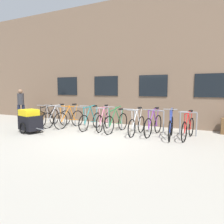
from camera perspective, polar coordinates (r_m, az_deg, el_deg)
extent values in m
plane|color=#B2ADA0|center=(7.61, -4.63, -7.00)|extent=(42.00, 42.00, 0.00)
cube|color=#7A604C|center=(13.42, 9.62, 11.45)|extent=(28.00, 6.51, 5.92)
cube|color=black|center=(12.06, -11.89, 6.77)|extent=(1.30, 0.04, 0.96)
cube|color=black|center=(10.76, -1.64, 6.96)|extent=(1.30, 0.04, 0.96)
cube|color=black|center=(9.89, 10.89, 6.90)|extent=(1.30, 0.04, 0.96)
cube|color=black|center=(9.56, 25.02, 6.44)|extent=(1.30, 0.04, 0.96)
cylinder|color=gray|center=(11.01, -14.91, -0.71)|extent=(0.05, 0.05, 0.88)
cylinder|color=gray|center=(10.65, -12.55, -0.88)|extent=(0.05, 0.05, 0.88)
cylinder|color=gray|center=(10.78, -13.81, 1.52)|extent=(0.58, 0.05, 0.05)
cylinder|color=gray|center=(10.27, -9.83, -1.08)|extent=(0.05, 0.05, 0.88)
cylinder|color=gray|center=(9.95, -7.11, -1.28)|extent=(0.05, 0.05, 0.88)
cylinder|color=gray|center=(10.06, -8.53, 1.30)|extent=(0.58, 0.05, 0.05)
cylinder|color=gray|center=(9.63, -4.01, -1.50)|extent=(0.05, 0.05, 0.88)
cylinder|color=gray|center=(9.36, -0.93, -1.72)|extent=(0.05, 0.05, 0.88)
cylinder|color=gray|center=(9.44, -2.50, 1.03)|extent=(0.58, 0.05, 0.05)
cylinder|color=gray|center=(9.10, 2.57, -1.95)|extent=(0.05, 0.05, 0.88)
cylinder|color=gray|center=(8.89, 6.00, -2.18)|extent=(0.05, 0.05, 0.88)
cylinder|color=gray|center=(8.94, 4.29, 0.71)|extent=(0.58, 0.05, 0.05)
cylinder|color=gray|center=(8.70, 9.86, -2.43)|extent=(0.05, 0.05, 0.88)
cylinder|color=gray|center=(8.56, 13.58, -2.65)|extent=(0.05, 0.05, 0.88)
cylinder|color=gray|center=(8.57, 11.77, 0.36)|extent=(0.58, 0.05, 0.05)
cylinder|color=gray|center=(8.46, 17.70, -2.89)|extent=(0.05, 0.05, 0.88)
cylinder|color=gray|center=(8.40, 21.62, -3.10)|extent=(0.05, 0.05, 0.88)
cylinder|color=gray|center=(8.37, 19.77, -0.03)|extent=(0.58, 0.05, 0.05)
torus|color=black|center=(10.09, -9.20, -1.69)|extent=(0.18, 0.74, 0.75)
torus|color=black|center=(9.42, -13.56, -2.36)|extent=(0.18, 0.74, 0.75)
cylinder|color=orange|center=(9.57, -12.34, -0.64)|extent=(0.12, 0.48, 0.64)
cylinder|color=orange|center=(9.82, -10.65, -0.21)|extent=(0.10, 0.36, 0.71)
cylinder|color=orange|center=(9.64, -11.67, 1.50)|extent=(0.18, 0.77, 0.11)
cylinder|color=orange|center=(9.92, -10.23, -2.00)|extent=(0.12, 0.50, 0.08)
cylinder|color=orange|center=(9.99, -9.60, 0.07)|extent=(0.06, 0.20, 0.65)
cylinder|color=orange|center=(9.40, -13.49, -0.63)|extent=(0.04, 0.08, 0.57)
cube|color=black|center=(9.90, -10.01, 2.04)|extent=(0.13, 0.21, 0.06)
cylinder|color=gray|center=(9.39, -13.42, 1.28)|extent=(0.44, 0.11, 0.03)
torus|color=black|center=(8.63, 12.17, -3.17)|extent=(0.12, 0.73, 0.73)
torus|color=black|center=(7.68, 9.56, -4.30)|extent=(0.12, 0.73, 0.73)
cylinder|color=#722D99|center=(7.89, 10.38, -1.91)|extent=(0.09, 0.50, 0.70)
cylinder|color=#722D99|center=(8.26, 11.40, -1.58)|extent=(0.07, 0.37, 0.69)
cylinder|color=#722D99|center=(8.00, 10.87, 0.62)|extent=(0.12, 0.80, 0.04)
cylinder|color=#722D99|center=(8.39, 11.57, -3.61)|extent=(0.08, 0.52, 0.08)
cylinder|color=#722D99|center=(8.50, 12.01, -1.20)|extent=(0.05, 0.20, 0.63)
cylinder|color=#722D99|center=(7.65, 9.68, -1.96)|extent=(0.04, 0.08, 0.63)
cube|color=black|center=(8.38, 11.86, 1.03)|extent=(0.12, 0.21, 0.06)
cylinder|color=gray|center=(7.63, 9.80, 0.62)|extent=(0.44, 0.07, 0.03)
torus|color=black|center=(9.04, 2.90, -2.60)|extent=(0.12, 0.73, 0.73)
torus|color=black|center=(8.13, -0.83, -3.61)|extent=(0.12, 0.73, 0.73)
cylinder|color=#1E7238|center=(8.33, 0.27, -1.19)|extent=(0.09, 0.52, 0.75)
cylinder|color=#1E7238|center=(8.70, 1.75, -1.40)|extent=(0.08, 0.39, 0.59)
cylinder|color=#1E7238|center=(8.45, 0.92, 0.86)|extent=(0.13, 0.85, 0.20)
cylinder|color=#1E7238|center=(8.81, 2.04, -3.00)|extent=(0.08, 0.54, 0.08)
cylinder|color=#1E7238|center=(8.92, 2.62, -1.04)|extent=(0.05, 0.20, 0.53)
cylinder|color=#1E7238|center=(8.10, -0.74, -1.22)|extent=(0.04, 0.08, 0.68)
cube|color=black|center=(8.81, 2.35, 0.76)|extent=(0.12, 0.21, 0.06)
cylinder|color=gray|center=(8.08, -0.64, 1.39)|extent=(0.44, 0.07, 0.03)
torus|color=black|center=(10.89, -15.18, -1.22)|extent=(0.11, 0.76, 0.75)
torus|color=black|center=(10.11, -18.47, -1.91)|extent=(0.11, 0.76, 0.75)
cylinder|color=black|center=(10.29, -17.57, -0.19)|extent=(0.08, 0.48, 0.68)
cylinder|color=black|center=(10.59, -16.28, -0.20)|extent=(0.07, 0.35, 0.59)
cylinder|color=black|center=(10.38, -17.08, 1.47)|extent=(0.11, 0.77, 0.12)
cylinder|color=black|center=(10.70, -15.95, -1.53)|extent=(0.07, 0.50, 0.08)
cylinder|color=black|center=(10.79, -15.50, 0.08)|extent=(0.04, 0.20, 0.53)
cylinder|color=black|center=(10.09, -18.44, -0.19)|extent=(0.04, 0.08, 0.60)
cube|color=black|center=(10.69, -15.82, 1.58)|extent=(0.12, 0.21, 0.06)
cylinder|color=gray|center=(10.08, -18.42, 1.69)|extent=(0.44, 0.07, 0.03)
torus|color=black|center=(9.42, -1.15, -2.25)|extent=(0.14, 0.72, 0.73)
torus|color=black|center=(8.50, -3.35, -3.21)|extent=(0.14, 0.72, 0.73)
cylinder|color=pink|center=(8.71, -2.71, -1.17)|extent=(0.10, 0.48, 0.66)
cylinder|color=pink|center=(9.07, -1.86, -0.70)|extent=(0.08, 0.35, 0.71)
cylinder|color=pink|center=(8.82, -2.36, 1.20)|extent=(0.14, 0.76, 0.09)
cylinder|color=pink|center=(9.19, -1.66, -2.63)|extent=(0.09, 0.50, 0.08)
cylinder|color=pink|center=(9.29, -1.34, -0.36)|extent=(0.05, 0.20, 0.65)
cylinder|color=pink|center=(8.48, -3.30, -1.20)|extent=(0.04, 0.08, 0.60)
cube|color=black|center=(9.17, -1.53, 1.76)|extent=(0.13, 0.21, 0.06)
cylinder|color=gray|center=(8.47, -3.26, 1.01)|extent=(0.44, 0.09, 0.03)
torus|color=black|center=(8.36, 15.67, -3.59)|extent=(0.12, 0.73, 0.73)
torus|color=black|center=(7.31, 15.10, -5.00)|extent=(0.12, 0.73, 0.73)
cylinder|color=#233893|center=(7.54, 15.34, -2.18)|extent=(0.09, 0.52, 0.77)
cylinder|color=#233893|center=(7.96, 15.56, -2.06)|extent=(0.08, 0.39, 0.68)
cylinder|color=#233893|center=(7.68, 15.52, 0.44)|extent=(0.13, 0.85, 0.12)
cylinder|color=#233893|center=(8.10, 15.54, -4.09)|extent=(0.08, 0.54, 0.08)
cylinder|color=#233893|center=(8.22, 15.70, -1.62)|extent=(0.05, 0.20, 0.61)
cylinder|color=#233893|center=(7.27, 15.19, -2.28)|extent=(0.04, 0.08, 0.70)
cube|color=black|center=(8.10, 15.72, 0.64)|extent=(0.12, 0.21, 0.06)
cylinder|color=gray|center=(7.25, 15.30, 0.70)|extent=(0.44, 0.07, 0.03)
torus|color=black|center=(8.39, 20.38, -3.80)|extent=(0.12, 0.70, 0.70)
torus|color=black|center=(7.39, 18.68, -5.09)|extent=(0.12, 0.70, 0.70)
cylinder|color=red|center=(7.61, 19.27, -2.63)|extent=(0.09, 0.50, 0.68)
cylinder|color=red|center=(8.01, 19.93, -2.32)|extent=(0.08, 0.38, 0.65)
cylinder|color=red|center=(7.74, 19.64, -0.14)|extent=(0.13, 0.82, 0.06)
cylinder|color=red|center=(8.14, 19.99, -4.27)|extent=(0.08, 0.52, 0.07)
cylinder|color=red|center=(8.26, 20.33, -1.91)|extent=(0.05, 0.20, 0.59)
cylinder|color=red|center=(7.36, 18.81, -2.72)|extent=(0.04, 0.08, 0.61)
cube|color=black|center=(8.13, 20.29, 0.25)|extent=(0.12, 0.21, 0.06)
cylinder|color=gray|center=(7.34, 18.95, -0.10)|extent=(0.44, 0.08, 0.03)
torus|color=black|center=(8.61, 7.80, -3.29)|extent=(0.07, 0.68, 0.68)
torus|color=black|center=(7.71, 5.28, -4.39)|extent=(0.07, 0.68, 0.68)
cylinder|color=silver|center=(7.91, 6.06, -2.02)|extent=(0.05, 0.47, 0.69)
cylinder|color=silver|center=(8.25, 7.03, -1.58)|extent=(0.05, 0.34, 0.71)
cylinder|color=silver|center=(8.01, 6.50, 0.59)|extent=(0.07, 0.75, 0.07)
cylinder|color=silver|center=(8.39, 7.22, -3.71)|extent=(0.04, 0.49, 0.07)
cylinder|color=silver|center=(8.48, 7.62, -1.22)|extent=(0.03, 0.20, 0.66)
cylinder|color=silver|center=(7.68, 5.38, -2.08)|extent=(0.03, 0.08, 0.62)
cube|color=black|center=(8.35, 7.44, 1.12)|extent=(0.11, 0.20, 0.06)
cylinder|color=gray|center=(7.66, 5.48, 0.46)|extent=(0.44, 0.04, 0.03)
torus|color=black|center=(9.59, -3.99, -2.20)|extent=(0.07, 0.70, 0.70)
torus|color=black|center=(8.75, -7.56, -3.06)|extent=(0.07, 0.70, 0.70)
cylinder|color=teal|center=(8.93, -6.54, -0.79)|extent=(0.06, 0.49, 0.75)
cylinder|color=teal|center=(9.26, -5.15, -0.71)|extent=(0.05, 0.36, 0.69)
cylinder|color=teal|center=(9.03, -5.97, 1.44)|extent=(0.07, 0.79, 0.10)
cylinder|color=teal|center=(9.38, -4.82, -2.55)|extent=(0.05, 0.51, 0.07)
cylinder|color=teal|center=(9.47, -4.30, -0.40)|extent=(0.03, 0.20, 0.63)
cylinder|color=teal|center=(8.72, -7.50, -0.82)|extent=(0.03, 0.08, 0.69)
cube|color=black|center=(9.36, -4.61, 1.63)|extent=(0.11, 0.20, 0.06)
cylinder|color=gray|center=(8.71, -7.44, 1.64)|extent=(0.44, 0.05, 0.03)
torus|color=black|center=(10.43, -12.42, -1.57)|extent=(0.15, 0.72, 0.72)
torus|color=black|center=(9.75, -16.91, -2.25)|extent=(0.15, 0.72, 0.72)
cylinder|color=#B7B7BC|center=(9.89, -15.67, -0.33)|extent=(0.11, 0.50, 0.73)
cylinder|color=#B7B7BC|center=(10.16, -13.91, -0.17)|extent=(0.09, 0.38, 0.70)
cylinder|color=#B7B7BC|center=(9.97, -14.98, 1.72)|extent=(0.16, 0.81, 0.06)
cylinder|color=#B7B7BC|center=(10.26, -13.48, -1.88)|extent=(0.10, 0.52, 0.07)
cylinder|color=#B7B7BC|center=(10.33, -12.83, 0.11)|extent=(0.05, 0.20, 0.64)
cylinder|color=#B7B7BC|center=(9.73, -16.86, -0.32)|extent=(0.04, 0.08, 0.66)
cube|color=black|center=(10.24, -13.25, 1.99)|extent=(0.13, 0.21, 0.06)
cylinder|color=gray|center=(9.71, -16.81, 1.78)|extent=(0.44, 0.09, 0.03)
cube|color=black|center=(9.06, -20.92, -2.68)|extent=(1.03, 0.82, 0.56)
cube|color=yellow|center=(9.09, -21.29, -0.13)|extent=(0.80, 0.73, 0.24)
torus|color=black|center=(9.24, -19.06, -3.60)|extent=(0.46, 0.16, 0.46)
torus|color=black|center=(8.94, -22.75, -4.07)|extent=(0.46, 0.16, 0.46)
cylinder|color=gray|center=(8.46, -18.60, -4.37)|extent=(0.54, 0.18, 0.03)
cube|color=olive|center=(12.84, -20.32, 0.13)|extent=(1.45, 0.40, 0.05)
cube|color=olive|center=(13.28, -22.02, -0.76)|extent=(0.08, 0.36, 0.42)
cube|color=olive|center=(12.45, -18.42, -1.07)|extent=(0.08, 0.36, 0.42)
cylinder|color=#1E2338|center=(11.96, -22.50, -0.35)|extent=(0.14, 0.14, 0.91)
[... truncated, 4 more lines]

